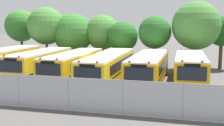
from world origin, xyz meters
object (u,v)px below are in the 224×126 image
object	(u,v)px
school_bus_1	(40,63)
tree_5	(156,32)
school_bus_5	(190,68)
tree_2	(73,33)
school_bus_2	(74,64)
tree_7	(222,31)
school_bus_3	(109,66)
school_bus_4	(149,67)
tree_1	(45,26)
tree_3	(103,33)
tree_0	(20,26)
tree_6	(197,26)
school_bus_0	(6,61)
tree_4	(122,36)

from	to	relation	value
school_bus_1	tree_5	size ratio (longest dim) A/B	1.64
school_bus_5	tree_2	bearing A→B (deg)	-31.60
school_bus_1	tree_5	distance (m)	12.71
school_bus_2	tree_7	bearing A→B (deg)	-145.22
school_bus_3	school_bus_4	bearing A→B (deg)	-174.06
tree_1	school_bus_5	bearing A→B (deg)	-24.11
school_bus_1	school_bus_4	size ratio (longest dim) A/B	0.88
school_bus_5	tree_3	distance (m)	13.69
school_bus_5	tree_0	size ratio (longest dim) A/B	1.42
school_bus_5	tree_5	distance (m)	8.51
tree_2	tree_3	world-z (taller)	tree_2
tree_3	tree_5	size ratio (longest dim) A/B	1.03
tree_6	tree_7	world-z (taller)	tree_6
tree_6	school_bus_5	bearing A→B (deg)	-95.15
tree_2	school_bus_5	bearing A→B (deg)	-31.23
school_bus_1	school_bus_3	distance (m)	6.84
school_bus_0	school_bus_5	xyz separation A→B (m)	(17.26, 0.19, -0.05)
school_bus_3	tree_0	world-z (taller)	tree_0
tree_6	tree_4	bearing A→B (deg)	177.96
school_bus_4	tree_0	distance (m)	20.49
school_bus_2	tree_2	size ratio (longest dim) A/B	1.66
school_bus_1	tree_7	xyz separation A→B (m)	(17.23, 9.30, 2.80)
tree_1	tree_6	bearing A→B (deg)	-0.32
school_bus_4	school_bus_5	xyz separation A→B (m)	(3.40, -0.03, 0.04)
school_bus_3	tree_0	distance (m)	17.69
school_bus_3	tree_5	xyz separation A→B (m)	(3.31, 7.55, 2.73)
tree_1	tree_7	size ratio (longest dim) A/B	1.20
school_bus_5	tree_2	distance (m)	16.18
school_bus_2	school_bus_4	bearing A→B (deg)	-179.21
tree_1	tree_2	xyz separation A→B (m)	(3.34, 0.68, -0.83)
school_bus_0	tree_7	distance (m)	23.00
school_bus_0	tree_4	world-z (taller)	tree_4
school_bus_2	tree_2	bearing A→B (deg)	-67.22
tree_5	tree_6	bearing A→B (deg)	3.91
school_bus_1	tree_1	world-z (taller)	tree_1
school_bus_1	tree_6	size ratio (longest dim) A/B	1.30
school_bus_2	tree_3	distance (m)	9.28
school_bus_0	school_bus_2	distance (m)	6.93
school_bus_3	tree_7	xyz separation A→B (m)	(10.41, 9.69, 2.81)
school_bus_4	school_bus_3	bearing A→B (deg)	6.90
school_bus_5	tree_1	bearing A→B (deg)	-24.48
tree_2	tree_5	distance (m)	10.13
school_bus_1	tree_6	world-z (taller)	tree_6
tree_4	tree_7	distance (m)	11.04
school_bus_1	school_bus_5	bearing A→B (deg)	-179.31
tree_1	school_bus_3	bearing A→B (deg)	-38.18
school_bus_2	school_bus_5	world-z (taller)	school_bus_5
tree_3	tree_6	xyz separation A→B (m)	(10.74, -1.43, 0.88)
school_bus_1	tree_7	bearing A→B (deg)	-150.70
tree_4	tree_6	bearing A→B (deg)	-2.04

